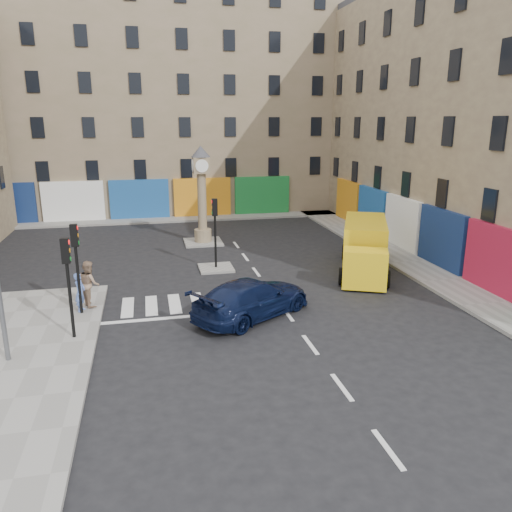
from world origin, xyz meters
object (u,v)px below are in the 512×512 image
object	(u,v)px
navy_sedan	(252,298)
pedestrian_blue	(80,292)
yellow_van	(365,247)
traffic_light_left_near	(68,272)
clock_pillar	(202,189)
traffic_light_left_far	(76,255)
traffic_light_island	(215,222)
pedestrian_tan	(89,283)

from	to	relation	value
navy_sedan	pedestrian_blue	world-z (taller)	pedestrian_blue
yellow_van	pedestrian_blue	distance (m)	14.40
traffic_light_left_near	clock_pillar	xyz separation A→B (m)	(6.30, 13.80, 0.93)
yellow_van	navy_sedan	bearing A→B (deg)	-120.92
traffic_light_left_near	clock_pillar	bearing A→B (deg)	65.45
traffic_light_left_far	traffic_light_island	distance (m)	8.30
traffic_light_left_near	traffic_light_island	distance (m)	10.03
traffic_light_left_far	traffic_light_island	bearing A→B (deg)	40.60
clock_pillar	pedestrian_blue	xyz separation A→B (m)	(-6.33, -11.16, -2.59)
traffic_light_left_near	yellow_van	size ratio (longest dim) A/B	0.51
navy_sedan	traffic_light_island	bearing A→B (deg)	-29.38
traffic_light_left_far	traffic_light_island	world-z (taller)	traffic_light_left_far
yellow_van	pedestrian_blue	world-z (taller)	yellow_van
yellow_van	traffic_light_island	bearing A→B (deg)	-169.82
traffic_light_left_near	yellow_van	bearing A→B (deg)	22.97
traffic_light_island	yellow_van	world-z (taller)	traffic_light_island
navy_sedan	yellow_van	xyz separation A→B (m)	(7.16, 5.06, 0.49)
traffic_light_island	navy_sedan	world-z (taller)	traffic_light_island
clock_pillar	yellow_van	size ratio (longest dim) A/B	0.84
traffic_light_island	navy_sedan	xyz separation A→B (m)	(0.52, -6.93, -1.80)
clock_pillar	pedestrian_blue	distance (m)	13.09
traffic_light_left_near	yellow_van	distance (m)	15.25
yellow_van	clock_pillar	bearing A→B (deg)	158.20
traffic_light_left_far	traffic_light_island	size ratio (longest dim) A/B	1.00
traffic_light_left_far	clock_pillar	world-z (taller)	clock_pillar
clock_pillar	yellow_van	bearing A→B (deg)	-45.66
traffic_light_left_near	navy_sedan	xyz separation A→B (m)	(6.82, 0.87, -1.83)
traffic_light_island	clock_pillar	xyz separation A→B (m)	(0.00, 6.00, 0.96)
traffic_light_left_near	pedestrian_tan	size ratio (longest dim) A/B	1.89
traffic_light_island	pedestrian_blue	size ratio (longest dim) A/B	2.28
pedestrian_blue	clock_pillar	bearing A→B (deg)	-15.02
pedestrian_blue	traffic_light_left_far	bearing A→B (deg)	-158.86
traffic_light_left_near	pedestrian_tan	world-z (taller)	traffic_light_left_near
clock_pillar	navy_sedan	distance (m)	13.22
navy_sedan	traffic_light_left_near	bearing A→B (deg)	63.59
clock_pillar	pedestrian_tan	size ratio (longest dim) A/B	3.12
traffic_light_left_far	pedestrian_tan	xyz separation A→B (m)	(0.30, 0.81, -1.49)
traffic_light_left_far	pedestrian_blue	distance (m)	1.67
pedestrian_blue	pedestrian_tan	distance (m)	0.68
traffic_light_left_far	navy_sedan	world-z (taller)	traffic_light_left_far
traffic_light_island	clock_pillar	world-z (taller)	clock_pillar
clock_pillar	navy_sedan	bearing A→B (deg)	-87.68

